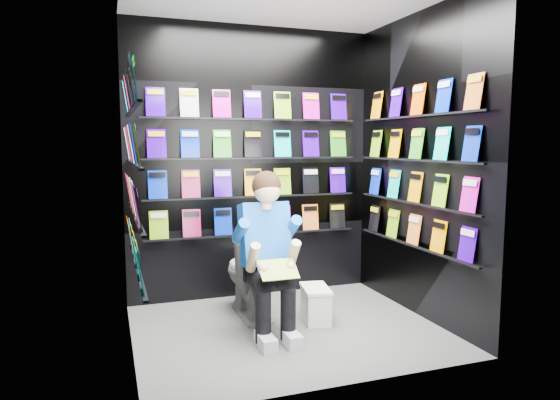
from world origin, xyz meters
name	(u,v)px	position (x,y,z in m)	size (l,w,h in m)	color
floor	(287,329)	(0.00, 0.00, 0.00)	(2.40, 2.40, 0.00)	#62625F
wall_back	(252,163)	(0.00, 1.00, 1.30)	(2.40, 0.04, 2.60)	black
wall_front	(346,176)	(0.00, -1.00, 1.30)	(2.40, 0.04, 2.60)	black
wall_left	(127,171)	(-1.20, 0.00, 1.30)	(0.04, 2.00, 2.60)	black
wall_right	(419,166)	(1.20, 0.00, 1.30)	(0.04, 2.00, 2.60)	black
comics_back	(253,163)	(0.00, 0.97, 1.31)	(2.10, 0.06, 1.37)	#F95600
comics_left	(131,170)	(-1.17, 0.00, 1.31)	(0.06, 1.70, 1.37)	#F95600
comics_right	(416,165)	(1.17, 0.00, 1.31)	(0.06, 1.70, 1.37)	#F95600
toilet	(251,273)	(-0.18, 0.44, 0.37)	(0.42, 0.75, 0.73)	white
longbox	(316,306)	(0.29, 0.10, 0.13)	(0.20, 0.35, 0.27)	white
longbox_lid	(316,289)	(0.29, 0.10, 0.28)	(0.21, 0.37, 0.03)	white
reader	(264,236)	(-0.18, 0.06, 0.76)	(0.51, 0.75, 1.37)	blue
held_comic	(278,269)	(-0.18, -0.29, 0.58)	(0.28, 0.01, 0.20)	green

